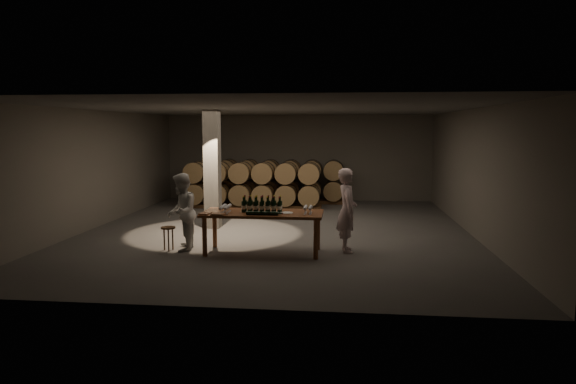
# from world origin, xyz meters

# --- Properties ---
(room) EXTENTS (12.00, 12.00, 12.00)m
(room) POSITION_xyz_m (-1.80, 0.20, 1.60)
(room) COLOR #504D4B
(room) RESTS_ON ground
(tasting_table) EXTENTS (2.60, 1.10, 0.90)m
(tasting_table) POSITION_xyz_m (0.00, -2.50, 0.80)
(tasting_table) COLOR brown
(tasting_table) RESTS_ON ground
(barrel_stack_back) EXTENTS (5.48, 0.95, 1.57)m
(barrel_stack_back) POSITION_xyz_m (-0.96, 5.20, 0.83)
(barrel_stack_back) COLOR brown
(barrel_stack_back) RESTS_ON ground
(barrel_stack_front) EXTENTS (4.70, 0.95, 1.57)m
(barrel_stack_front) POSITION_xyz_m (-1.35, 3.80, 0.83)
(barrel_stack_front) COLOR brown
(barrel_stack_front) RESTS_ON ground
(bottle_cluster) EXTENTS (0.87, 0.24, 0.36)m
(bottle_cluster) POSITION_xyz_m (-0.01, -2.50, 1.03)
(bottle_cluster) COLOR black
(bottle_cluster) RESTS_ON tasting_table
(lying_bottles) EXTENTS (0.78, 0.08, 0.08)m
(lying_bottles) POSITION_xyz_m (0.07, -2.90, 0.94)
(lying_bottles) COLOR black
(lying_bottles) RESTS_ON tasting_table
(glass_cluster_left) EXTENTS (0.19, 0.52, 0.16)m
(glass_cluster_left) POSITION_xyz_m (-0.79, -2.63, 1.02)
(glass_cluster_left) COLOR silver
(glass_cluster_left) RESTS_ON tasting_table
(glass_cluster_right) EXTENTS (0.19, 0.41, 0.16)m
(glass_cluster_right) POSITION_xyz_m (0.99, -2.53, 1.01)
(glass_cluster_right) COLOR silver
(glass_cluster_right) RESTS_ON tasting_table
(plate) EXTENTS (0.29, 0.29, 0.02)m
(plate) POSITION_xyz_m (0.53, -2.59, 0.91)
(plate) COLOR white
(plate) RESTS_ON tasting_table
(notebook_near) EXTENTS (0.30, 0.25, 0.03)m
(notebook_near) POSITION_xyz_m (-0.87, -2.95, 0.92)
(notebook_near) COLOR brown
(notebook_near) RESTS_ON tasting_table
(notebook_corner) EXTENTS (0.25, 0.29, 0.02)m
(notebook_corner) POSITION_xyz_m (-1.18, -2.86, 0.91)
(notebook_corner) COLOR brown
(notebook_corner) RESTS_ON tasting_table
(pen) EXTENTS (0.13, 0.05, 0.01)m
(pen) POSITION_xyz_m (-0.75, -2.89, 0.91)
(pen) COLOR black
(pen) RESTS_ON tasting_table
(stool) EXTENTS (0.32, 0.32, 0.53)m
(stool) POSITION_xyz_m (-2.12, -2.51, 0.43)
(stool) COLOR brown
(stool) RESTS_ON ground
(person_man) EXTENTS (0.53, 0.73, 1.85)m
(person_man) POSITION_xyz_m (1.82, -2.19, 0.92)
(person_man) COLOR beige
(person_man) RESTS_ON ground
(person_woman) EXTENTS (0.79, 0.94, 1.72)m
(person_woman) POSITION_xyz_m (-1.83, -2.46, 0.86)
(person_woman) COLOR silver
(person_woman) RESTS_ON ground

